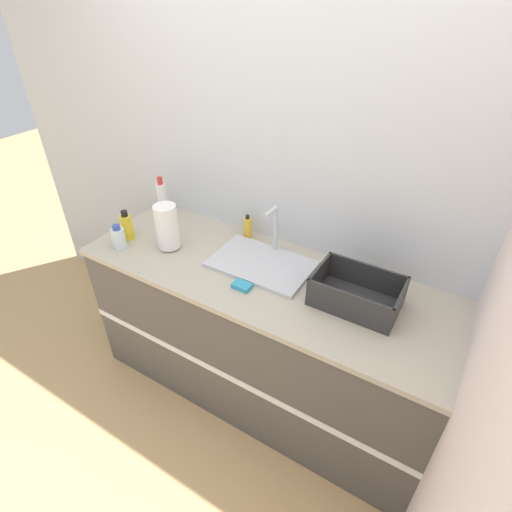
{
  "coord_description": "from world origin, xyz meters",
  "views": [
    {
      "loc": [
        0.81,
        -1.06,
        2.1
      ],
      "look_at": [
        -0.02,
        0.3,
        1.0
      ],
      "focal_mm": 28.0,
      "sensor_mm": 36.0,
      "label": 1
    }
  ],
  "objects_px": {
    "paper_towel_roll": "(167,227)",
    "bottle_clear": "(119,238)",
    "sink": "(262,262)",
    "dish_rack": "(356,294)",
    "soap_dispenser": "(248,227)",
    "bottle_white_spray": "(162,198)",
    "bottle_yellow": "(127,226)"
  },
  "relations": [
    {
      "from": "dish_rack",
      "to": "bottle_clear",
      "type": "distance_m",
      "value": 1.29
    },
    {
      "from": "bottle_yellow",
      "to": "soap_dispenser",
      "type": "distance_m",
      "value": 0.68
    },
    {
      "from": "bottle_clear",
      "to": "sink",
      "type": "bearing_deg",
      "value": 19.37
    },
    {
      "from": "dish_rack",
      "to": "paper_towel_roll",
      "type": "bearing_deg",
      "value": -175.29
    },
    {
      "from": "paper_towel_roll",
      "to": "dish_rack",
      "type": "height_order",
      "value": "paper_towel_roll"
    },
    {
      "from": "sink",
      "to": "bottle_clear",
      "type": "height_order",
      "value": "sink"
    },
    {
      "from": "dish_rack",
      "to": "bottle_clear",
      "type": "xyz_separation_m",
      "value": [
        -1.27,
        -0.23,
        0.01
      ]
    },
    {
      "from": "bottle_white_spray",
      "to": "bottle_yellow",
      "type": "bearing_deg",
      "value": -87.09
    },
    {
      "from": "soap_dispenser",
      "to": "sink",
      "type": "bearing_deg",
      "value": -42.82
    },
    {
      "from": "bottle_clear",
      "to": "bottle_white_spray",
      "type": "xyz_separation_m",
      "value": [
        -0.05,
        0.41,
        0.05
      ]
    },
    {
      "from": "paper_towel_roll",
      "to": "bottle_clear",
      "type": "distance_m",
      "value": 0.28
    },
    {
      "from": "bottle_white_spray",
      "to": "sink",
      "type": "bearing_deg",
      "value": -10.53
    },
    {
      "from": "dish_rack",
      "to": "bottle_white_spray",
      "type": "height_order",
      "value": "bottle_white_spray"
    },
    {
      "from": "soap_dispenser",
      "to": "bottle_white_spray",
      "type": "bearing_deg",
      "value": -175.74
    },
    {
      "from": "soap_dispenser",
      "to": "bottle_clear",
      "type": "bearing_deg",
      "value": -139.94
    },
    {
      "from": "dish_rack",
      "to": "bottle_white_spray",
      "type": "relative_size",
      "value": 1.53
    },
    {
      "from": "paper_towel_roll",
      "to": "soap_dispenser",
      "type": "bearing_deg",
      "value": 45.53
    },
    {
      "from": "dish_rack",
      "to": "bottle_white_spray",
      "type": "xyz_separation_m",
      "value": [
        -1.32,
        0.19,
        0.06
      ]
    },
    {
      "from": "bottle_yellow",
      "to": "soap_dispenser",
      "type": "xyz_separation_m",
      "value": [
        0.58,
        0.36,
        -0.01
      ]
    },
    {
      "from": "bottle_yellow",
      "to": "bottle_white_spray",
      "type": "xyz_separation_m",
      "value": [
        -0.02,
        0.32,
        0.03
      ]
    },
    {
      "from": "sink",
      "to": "paper_towel_roll",
      "type": "xyz_separation_m",
      "value": [
        -0.52,
        -0.12,
        0.11
      ]
    },
    {
      "from": "paper_towel_roll",
      "to": "dish_rack",
      "type": "distance_m",
      "value": 1.05
    },
    {
      "from": "dish_rack",
      "to": "soap_dispenser",
      "type": "bearing_deg",
      "value": 162.37
    },
    {
      "from": "paper_towel_roll",
      "to": "bottle_clear",
      "type": "relative_size",
      "value": 1.83
    },
    {
      "from": "paper_towel_roll",
      "to": "bottle_clear",
      "type": "xyz_separation_m",
      "value": [
        -0.24,
        -0.14,
        -0.07
      ]
    },
    {
      "from": "sink",
      "to": "bottle_clear",
      "type": "bearing_deg",
      "value": -160.63
    },
    {
      "from": "dish_rack",
      "to": "soap_dispenser",
      "type": "relative_size",
      "value": 2.71
    },
    {
      "from": "sink",
      "to": "bottle_clear",
      "type": "xyz_separation_m",
      "value": [
        -0.76,
        -0.27,
        0.04
      ]
    },
    {
      "from": "paper_towel_roll",
      "to": "dish_rack",
      "type": "bearing_deg",
      "value": 4.71
    },
    {
      "from": "soap_dispenser",
      "to": "bottle_yellow",
      "type": "bearing_deg",
      "value": -147.9
    },
    {
      "from": "bottle_white_spray",
      "to": "bottle_clear",
      "type": "bearing_deg",
      "value": -83.28
    },
    {
      "from": "paper_towel_roll",
      "to": "bottle_yellow",
      "type": "bearing_deg",
      "value": -170.22
    }
  ]
}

